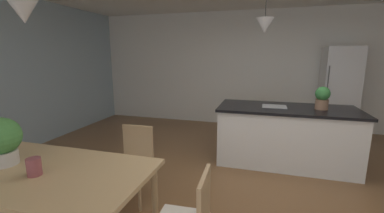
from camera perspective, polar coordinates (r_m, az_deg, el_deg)
The scene contains 11 objects.
ground_plane at distance 3.35m, azimuth 13.71°, elevation -19.30°, with size 10.00×8.40×0.04m, color brown.
wall_back_kitchen at distance 6.15m, azimuth 15.77°, elevation 8.11°, with size 10.00×0.12×2.70m, color white.
dining_table at distance 2.62m, azimuth -32.02°, elevation -13.17°, with size 1.99×1.01×0.72m.
chair_far_right at distance 3.05m, azimuth -13.21°, elevation -12.05°, with size 0.41×0.41×0.87m.
kitchen_island at distance 4.19m, azimuth 20.54°, elevation -6.08°, with size 2.06×0.93×0.91m.
refrigerator at distance 5.98m, azimuth 30.49°, elevation 2.79°, with size 0.66×0.67×1.86m.
pendant_over_table at distance 2.59m, azimuth -34.18°, elevation 17.71°, with size 0.25×0.25×0.76m.
pendant_over_island_main at distance 4.02m, azimuth 16.34°, elevation 17.40°, with size 0.26×0.26×0.69m.
potted_plant_on_island at distance 4.12m, azimuth 27.70°, elevation 1.87°, with size 0.21×0.21×0.34m.
potted_plant_on_table at distance 2.78m, azimuth -37.53°, elevation -6.01°, with size 0.33×0.33×0.43m.
vase_on_dining_table at distance 2.45m, azimuth -32.46°, elevation -11.57°, with size 0.11×0.11×0.15m.
Camera 1 is at (0.05, -2.88, 1.68)m, focal length 23.28 mm.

